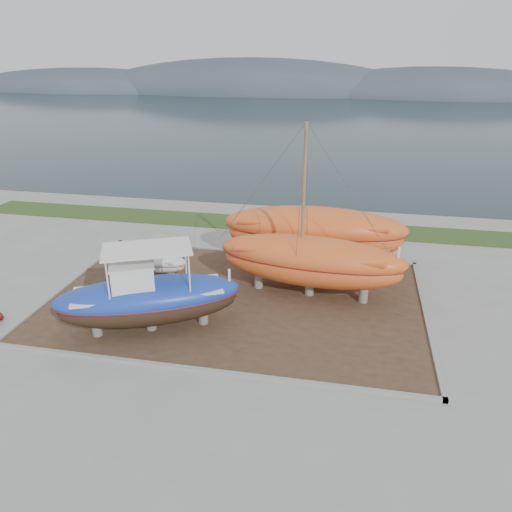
% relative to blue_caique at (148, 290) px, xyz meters
% --- Properties ---
extents(ground, '(140.00, 140.00, 0.00)m').
position_rel_blue_caique_xyz_m(ground, '(3.01, -0.46, -1.99)').
color(ground, gray).
rests_on(ground, ground).
extents(dirt_patch, '(18.00, 12.00, 0.06)m').
position_rel_blue_caique_xyz_m(dirt_patch, '(3.01, 3.54, -1.96)').
color(dirt_patch, '#422D1E').
rests_on(dirt_patch, ground).
extents(curb_frame, '(18.60, 12.60, 0.15)m').
position_rel_blue_caique_xyz_m(curb_frame, '(3.01, 3.54, -1.92)').
color(curb_frame, gray).
rests_on(curb_frame, ground).
extents(grass_strip, '(44.00, 3.00, 0.08)m').
position_rel_blue_caique_xyz_m(grass_strip, '(3.01, 15.04, -1.95)').
color(grass_strip, '#284219').
rests_on(grass_strip, ground).
extents(sea, '(260.00, 100.00, 0.04)m').
position_rel_blue_caique_xyz_m(sea, '(3.01, 69.54, -1.99)').
color(sea, '#16282C').
rests_on(sea, ground).
extents(mountain_ridge, '(200.00, 36.00, 20.00)m').
position_rel_blue_caique_xyz_m(mountain_ridge, '(3.01, 124.54, -1.99)').
color(mountain_ridge, '#333D49').
rests_on(mountain_ridge, ground).
extents(blue_caique, '(8.34, 5.56, 3.86)m').
position_rel_blue_caique_xyz_m(blue_caique, '(0.00, 0.00, 0.00)').
color(blue_caique, '#1C3CAE').
rests_on(blue_caique, dirt_patch).
extents(white_dinghy, '(4.54, 2.24, 1.31)m').
position_rel_blue_caique_xyz_m(white_dinghy, '(-2.27, 5.42, -1.28)').
color(white_dinghy, white).
rests_on(white_dinghy, dirt_patch).
extents(orange_sailboat, '(9.55, 3.70, 8.52)m').
position_rel_blue_caique_xyz_m(orange_sailboat, '(6.54, 4.73, 2.33)').
color(orange_sailboat, '#DC5721').
rests_on(orange_sailboat, dirt_patch).
extents(orange_bare_hull, '(10.26, 3.15, 3.36)m').
position_rel_blue_caique_xyz_m(orange_bare_hull, '(6.37, 8.39, -0.25)').
color(orange_bare_hull, '#DC5721').
rests_on(orange_bare_hull, dirt_patch).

